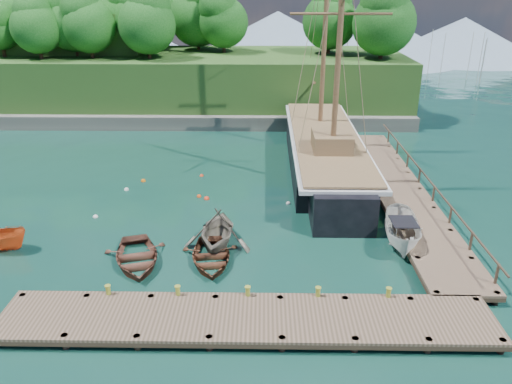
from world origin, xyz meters
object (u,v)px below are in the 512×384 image
rowboat_2 (211,262)px  schooner (325,155)px  rowboat_1 (218,246)px  rowboat_0 (137,263)px  cabin_boat_white (401,246)px

rowboat_2 → schooner: (7.14, 13.41, 1.13)m
rowboat_2 → rowboat_1: bearing=75.7°
rowboat_0 → cabin_boat_white: (13.68, 2.01, 0.00)m
rowboat_0 → rowboat_2: 3.69m
rowboat_0 → rowboat_1: (3.90, 1.79, 0.00)m
rowboat_0 → schooner: schooner is taller
rowboat_1 → rowboat_2: 1.65m
rowboat_1 → schooner: schooner is taller
rowboat_2 → cabin_boat_white: 10.16m
rowboat_2 → rowboat_0: bearing=175.5°
rowboat_2 → cabin_boat_white: size_ratio=0.86×
rowboat_2 → cabin_boat_white: cabin_boat_white is taller
rowboat_1 → schooner: 13.70m
rowboat_1 → cabin_boat_white: bearing=5.1°
cabin_boat_white → rowboat_1: bearing=-170.2°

